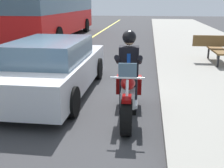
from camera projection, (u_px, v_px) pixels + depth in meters
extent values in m
plane|color=#333335|center=(71.00, 107.00, 6.16)|extent=(80.00, 80.00, 0.00)
cylinder|color=black|center=(126.00, 117.00, 4.83)|extent=(0.67, 0.23, 0.66)
cylinder|color=black|center=(129.00, 90.00, 6.30)|extent=(0.67, 0.23, 0.66)
cube|color=silver|center=(128.00, 97.00, 5.56)|extent=(0.57, 0.30, 0.32)
ellipsoid|color=#720505|center=(128.00, 83.00, 5.27)|extent=(0.57, 0.30, 0.24)
cube|color=black|center=(129.00, 78.00, 5.80)|extent=(0.71, 0.31, 0.12)
cube|color=#720505|center=(139.00, 85.00, 6.19)|extent=(0.40, 0.14, 0.36)
cube|color=#720505|center=(119.00, 84.00, 6.23)|extent=(0.40, 0.14, 0.36)
cylinder|color=silver|center=(127.00, 103.00, 4.77)|extent=(0.35, 0.07, 0.76)
cylinder|color=silver|center=(127.00, 78.00, 4.80)|extent=(0.06, 0.60, 0.04)
cube|color=#720505|center=(127.00, 99.00, 4.72)|extent=(0.37, 0.18, 0.06)
cylinder|color=silver|center=(136.00, 100.00, 5.88)|extent=(0.90, 0.12, 0.08)
cube|color=slate|center=(128.00, 71.00, 4.79)|extent=(0.05, 0.32, 0.28)
cylinder|color=black|center=(134.00, 93.00, 5.79)|extent=(0.14, 0.14, 0.84)
cube|color=black|center=(134.00, 111.00, 5.84)|extent=(0.26, 0.12, 0.10)
cylinder|color=black|center=(123.00, 93.00, 5.81)|extent=(0.14, 0.14, 0.84)
cube|color=black|center=(122.00, 110.00, 5.86)|extent=(0.26, 0.12, 0.10)
cube|color=black|center=(129.00, 61.00, 5.60)|extent=(0.34, 0.41, 0.60)
cube|color=navy|center=(129.00, 65.00, 5.46)|extent=(0.03, 0.07, 0.44)
cylinder|color=black|center=(140.00, 60.00, 5.39)|extent=(0.55, 0.12, 0.28)
cylinder|color=black|center=(118.00, 60.00, 5.43)|extent=(0.55, 0.12, 0.28)
sphere|color=tan|center=(129.00, 40.00, 5.47)|extent=(0.22, 0.22, 0.22)
sphere|color=black|center=(129.00, 37.00, 5.46)|extent=(0.28, 0.28, 0.28)
cube|color=red|center=(54.00, 10.00, 17.43)|extent=(11.00, 2.50, 2.85)
cube|color=slate|center=(54.00, 4.00, 17.34)|extent=(11.04, 2.52, 0.90)
cube|color=slate|center=(76.00, 5.00, 22.59)|extent=(0.06, 2.40, 1.90)
cylinder|color=black|center=(56.00, 25.00, 21.37)|extent=(1.00, 0.30, 1.00)
cylinder|color=black|center=(86.00, 25.00, 21.07)|extent=(1.00, 0.30, 1.00)
cylinder|color=black|center=(15.00, 35.00, 14.92)|extent=(1.00, 0.30, 1.00)
cylinder|color=black|center=(58.00, 36.00, 14.62)|extent=(1.00, 0.30, 1.00)
cube|color=silver|center=(54.00, 72.00, 7.01)|extent=(4.60, 1.80, 0.70)
cube|color=slate|center=(50.00, 52.00, 6.66)|extent=(2.40, 1.60, 0.60)
cylinder|color=black|center=(44.00, 67.00, 8.56)|extent=(0.64, 0.22, 0.64)
cylinder|color=black|center=(97.00, 69.00, 8.35)|extent=(0.64, 0.22, 0.64)
cylinder|color=black|center=(72.00, 102.00, 5.60)|extent=(0.64, 0.22, 0.64)
cube|color=brown|center=(219.00, 50.00, 9.83)|extent=(1.81, 0.52, 0.06)
cube|color=brown|center=(218.00, 41.00, 9.95)|extent=(0.08, 1.80, 0.40)
cube|color=black|center=(218.00, 61.00, 9.20)|extent=(0.06, 0.06, 0.42)
cube|color=black|center=(218.00, 53.00, 10.59)|extent=(0.06, 0.06, 0.42)
cube|color=black|center=(208.00, 53.00, 10.63)|extent=(0.06, 0.06, 0.42)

